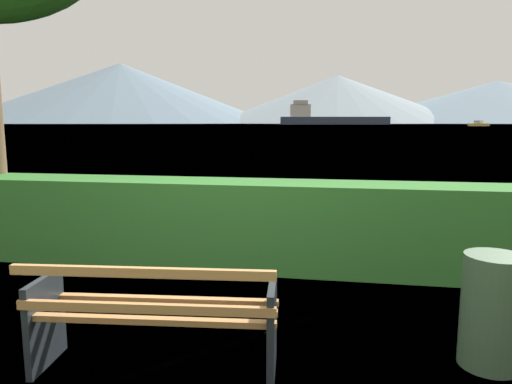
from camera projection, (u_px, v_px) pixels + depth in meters
ground_plane at (159, 367)px, 3.48m from camera, size 1400.00×1400.00×0.00m
water_surface at (336, 125)px, 303.14m from camera, size 620.00×620.00×0.00m
park_bench at (154, 316)px, 3.36m from camera, size 1.81×0.73×0.87m
hedge_row at (233, 224)px, 5.88m from camera, size 10.64×0.77×1.08m
trash_bin at (492, 311)px, 3.45m from camera, size 0.44×0.44×0.85m
cargo_ship_large at (326, 118)px, 303.42m from camera, size 70.64×20.91×15.38m
sailboat_mid at (479, 124)px, 190.33m from camera, size 6.73×8.79×2.30m
distant_hills at (283, 97)px, 557.75m from camera, size 809.53×426.97×71.31m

